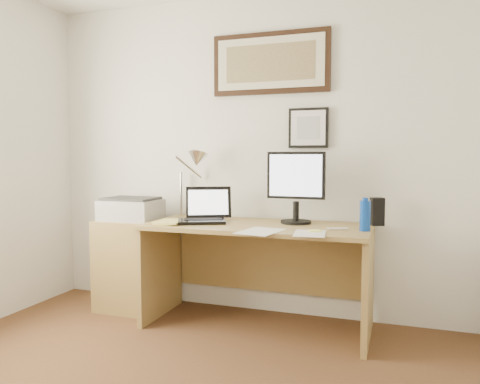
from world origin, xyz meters
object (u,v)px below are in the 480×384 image
at_px(water_bottle, 365,216).
at_px(laptop, 204,214).
at_px(lcd_monitor, 296,184).
at_px(book, 158,222).
at_px(side_cabinet, 132,265).
at_px(printer, 131,209).
at_px(desk, 260,254).

height_order(water_bottle, laptop, laptop).
bearing_deg(lcd_monitor, book, -162.65).
distance_m(side_cabinet, printer, 0.45).
relative_size(side_cabinet, printer, 1.66).
bearing_deg(water_bottle, side_cabinet, 177.07).
bearing_deg(water_bottle, printer, 177.08).
height_order(water_bottle, desk, water_bottle).
bearing_deg(printer, lcd_monitor, 3.77).
relative_size(water_bottle, desk, 0.12).
bearing_deg(desk, printer, -178.06).
relative_size(desk, lcd_monitor, 3.08).
xyz_separation_m(water_bottle, desk, (-0.75, 0.13, -0.33)).
relative_size(laptop, printer, 0.96).
bearing_deg(printer, laptop, -5.08).
distance_m(side_cabinet, book, 0.58).
bearing_deg(side_cabinet, lcd_monitor, 3.72).
xyz_separation_m(water_bottle, printer, (-1.82, 0.09, -0.03)).
bearing_deg(lcd_monitor, printer, -176.23).
distance_m(side_cabinet, desk, 1.08).
bearing_deg(desk, water_bottle, -9.69).
height_order(side_cabinet, book, book).
xyz_separation_m(side_cabinet, water_bottle, (1.82, -0.09, 0.48)).
distance_m(desk, laptop, 0.51).
bearing_deg(printer, side_cabinet, 171.08).
bearing_deg(water_bottle, laptop, 178.32).
distance_m(side_cabinet, laptop, 0.80).
bearing_deg(book, laptop, 27.16).
xyz_separation_m(laptop, printer, (-0.66, 0.06, 0.01)).
height_order(desk, lcd_monitor, lcd_monitor).
relative_size(water_bottle, laptop, 0.47).
height_order(book, lcd_monitor, lcd_monitor).
relative_size(water_bottle, printer, 0.45).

